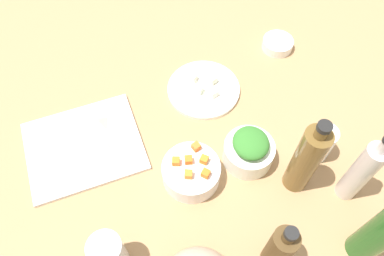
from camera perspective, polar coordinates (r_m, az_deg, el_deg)
The scene contains 28 objects.
tabletop at distance 101.77cm, azimuth -0.00°, elevation -1.93°, with size 190.00×190.00×3.00cm, color #A17B52.
cutting_board at distance 102.64cm, azimuth -16.01°, elevation -2.64°, with size 29.21×24.69×1.00cm, color silver.
plate_tofu at distance 108.91cm, azimuth 1.76°, elevation 5.87°, with size 20.70×20.70×1.20cm, color white.
bowl_greens at distance 95.87cm, azimuth 8.51°, elevation -3.69°, with size 12.65×12.65×6.15cm, color white.
bowl_carrots at distance 92.60cm, azimuth -0.12°, elevation -6.72°, with size 14.21×14.21×5.74cm, color white.
bowl_small_side at distance 122.19cm, azimuth 12.80°, elevation 12.28°, with size 9.36×9.36×3.02cm, color white.
bottle_0 at distance 88.09cm, azimuth 16.86°, elevation -4.63°, with size 6.02×6.02×26.01cm.
bottle_1 at distance 87.40cm, azimuth 26.49°, elevation -14.17°, with size 6.37×6.37×25.68cm.
bottle_2 at distance 82.66cm, azimuth 13.11°, elevation -17.34°, with size 5.38×5.38×19.70cm.
bottle_3 at distance 91.78cm, azimuth 24.22°, elevation -6.04°, with size 4.89×4.89×25.58cm.
drinking_glass_0 at distance 98.96cm, azimuth 18.82°, elevation -2.18°, with size 6.30×6.30×10.42cm, color white.
drinking_glass_1 at distance 84.36cm, azimuth -12.40°, elevation -18.20°, with size 7.11×7.11×12.64cm, color white.
carrot_cube_0 at distance 91.56cm, azimuth 0.62°, elevation -2.83°, with size 1.80×1.80×1.80cm, color orange.
carrot_cube_1 at distance 88.22cm, azimuth -0.54°, elevation -7.03°, with size 1.80×1.80×1.80cm, color orange.
carrot_cube_2 at distance 88.37cm, azimuth 2.08°, elevation -6.89°, with size 1.80×1.80×1.80cm, color orange.
carrot_cube_3 at distance 89.97cm, azimuth 1.93°, elevation -4.78°, with size 1.80×1.80×1.80cm, color orange.
carrot_cube_4 at distance 89.86cm, azimuth -0.52°, elevation -4.85°, with size 1.80×1.80×1.80cm, color orange.
carrot_cube_5 at distance 89.76cm, azimuth -2.45°, elevation -5.07°, with size 1.80×1.80×1.80cm, color orange.
chopped_greens_mound at distance 91.60cm, azimuth 8.89°, elevation -2.24°, with size 9.42×8.88×3.71cm, color #33752B.
tofu_cube_0 at distance 106.69cm, azimuth 0.97°, elevation 5.85°, with size 2.20×2.20×2.20cm, color #E3F2CD.
tofu_cube_1 at distance 109.42cm, azimuth 0.09°, elevation 7.67°, with size 2.20×2.20×2.20cm, color #FBEACF.
tofu_cube_2 at distance 109.10cm, azimuth 3.10°, elevation 7.35°, with size 2.20×2.20×2.20cm, color white.
tofu_cube_3 at distance 106.14cm, azimuth 3.23°, elevation 5.35°, with size 2.20×2.20×2.20cm, color white.
dumpling_0 at distance 103.57cm, azimuth -14.02°, elevation 0.90°, with size 4.86×4.49×2.44cm, color beige.
dumpling_1 at distance 100.42cm, azimuth -15.80°, elevation -2.70°, with size 5.72×5.06×2.45cm, color beige.
dumpling_2 at distance 98.93cm, azimuth -17.98°, elevation -5.33°, with size 5.60×5.48×2.54cm, color beige.
dumpling_3 at distance 99.19cm, azimuth -12.75°, elevation -2.59°, with size 5.59×5.18×2.48cm, color beige.
dumpling_4 at distance 103.62cm, azimuth -17.97°, elevation -0.80°, with size 5.53×5.42×2.44cm, color beige.
Camera 1 is at (14.19, 48.72, 89.71)cm, focal length 35.28 mm.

